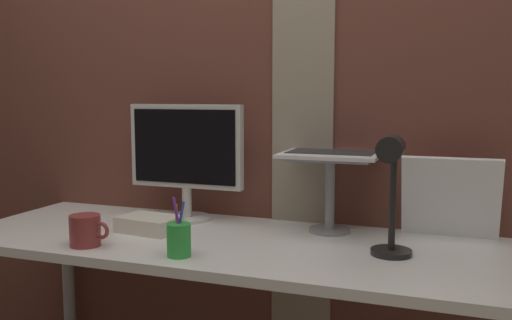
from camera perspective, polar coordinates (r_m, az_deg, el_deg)
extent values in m
cube|color=brown|center=(2.09, 1.14, 6.63)|extent=(3.29, 0.12, 2.46)
cube|color=gray|center=(1.98, 4.92, 6.59)|extent=(0.23, 0.01, 2.46)
cube|color=white|center=(1.77, -1.11, -8.91)|extent=(1.96, 0.65, 0.03)
cylinder|color=#B2B2B7|center=(2.56, -18.99, -13.35)|extent=(0.05, 0.05, 0.74)
cylinder|color=silver|center=(2.07, -7.23, -6.04)|extent=(0.18, 0.18, 0.01)
cylinder|color=silver|center=(2.06, -7.25, -4.37)|extent=(0.04, 0.04, 0.11)
cube|color=silver|center=(2.03, -7.34, 1.45)|extent=(0.45, 0.04, 0.31)
cube|color=black|center=(2.01, -7.60, 1.40)|extent=(0.41, 0.00, 0.27)
cylinder|color=gray|center=(1.89, 7.69, -7.28)|extent=(0.14, 0.14, 0.01)
cylinder|color=gray|center=(1.87, 7.75, -3.56)|extent=(0.03, 0.03, 0.24)
cube|color=gray|center=(1.85, 7.82, 0.23)|extent=(0.28, 0.22, 0.01)
cube|color=white|center=(1.85, 7.82, 0.56)|extent=(0.33, 0.26, 0.01)
cube|color=#2D2D30|center=(1.87, 7.96, 0.86)|extent=(0.29, 0.17, 0.00)
cube|color=white|center=(2.00, 8.87, 4.37)|extent=(0.33, 0.07, 0.22)
cube|color=black|center=(1.99, 8.83, 4.31)|extent=(0.30, 0.06, 0.19)
cube|color=white|center=(1.87, 19.68, -3.77)|extent=(0.31, 0.10, 0.27)
cylinder|color=black|center=(1.66, 13.97, -9.34)|extent=(0.12, 0.12, 0.02)
cylinder|color=black|center=(1.62, 14.14, -3.54)|extent=(0.02, 0.02, 0.33)
cylinder|color=black|center=(1.52, 13.95, 1.18)|extent=(0.07, 0.11, 0.07)
cylinder|color=green|center=(1.61, -8.08, -8.29)|extent=(0.07, 0.07, 0.10)
cylinder|color=blue|center=(1.60, -8.04, -6.94)|extent=(0.04, 0.02, 0.15)
cylinder|color=orange|center=(1.61, -8.26, -7.06)|extent=(0.01, 0.01, 0.14)
cylinder|color=purple|center=(1.59, -8.11, -6.74)|extent=(0.03, 0.03, 0.17)
cylinder|color=maroon|center=(1.78, -17.47, -7.05)|extent=(0.09, 0.09, 0.10)
torus|color=maroon|center=(1.74, -15.91, -7.12)|extent=(0.05, 0.01, 0.05)
cube|color=silver|center=(1.91, -11.10, -6.58)|extent=(0.22, 0.16, 0.05)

